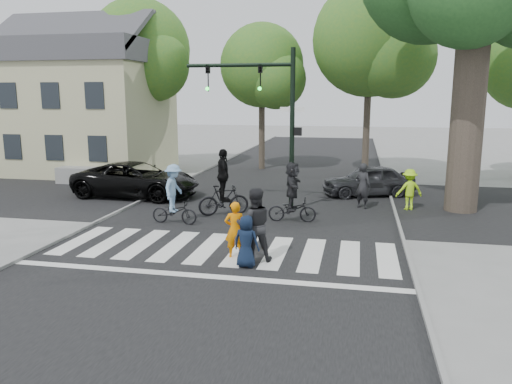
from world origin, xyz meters
TOP-DOWN VIEW (x-y plane):
  - ground at (0.00, 0.00)m, footprint 120.00×120.00m
  - road_stem at (0.00, 5.00)m, footprint 10.00×70.00m
  - road_cross at (0.00, 8.00)m, footprint 70.00×10.00m
  - curb_left at (-5.05, 5.00)m, footprint 0.10×70.00m
  - curb_right at (5.05, 5.00)m, footprint 0.10×70.00m
  - crosswalk at (0.00, 0.66)m, footprint 10.00×3.85m
  - traffic_signal at (0.35, 6.20)m, footprint 4.45×0.29m
  - bg_tree_0 at (-13.74, 16.00)m, footprint 5.46×5.20m
  - bg_tree_1 at (-8.70, 15.48)m, footprint 6.09×5.80m
  - bg_tree_2 at (-1.76, 16.62)m, footprint 5.04×4.80m
  - bg_tree_3 at (4.31, 15.27)m, footprint 6.30×6.00m
  - house at (-11.49, 13.98)m, footprint 8.40×8.10m
  - pedestrian_woman at (0.46, 0.38)m, footprint 0.64×0.51m
  - pedestrian_child at (0.94, -0.34)m, footprint 0.71×0.52m
  - pedestrian_adult at (1.04, 0.19)m, footprint 1.14×1.00m
  - cyclist_left at (-2.42, 3.43)m, footprint 1.64×1.08m
  - cyclist_mid at (-1.12, 5.00)m, footprint 1.89×1.31m
  - cyclist_right at (1.46, 4.52)m, footprint 1.68×1.56m
  - car_suv at (-5.68, 7.49)m, footprint 5.50×2.77m
  - car_grey at (4.10, 9.75)m, footprint 4.24×2.82m
  - bystander_hivis at (5.58, 7.25)m, footprint 1.14×0.85m
  - bystander_dark at (3.85, 7.16)m, footprint 0.77×0.70m

SIDE VIEW (x-z plane):
  - ground at x=0.00m, z-range 0.00..0.00m
  - road_stem at x=0.00m, z-range 0.00..0.01m
  - road_cross at x=0.00m, z-range 0.00..0.01m
  - crosswalk at x=0.00m, z-range 0.00..0.01m
  - curb_left at x=-5.05m, z-range 0.00..0.10m
  - curb_right at x=5.05m, z-range 0.00..0.10m
  - car_grey at x=4.10m, z-range 0.00..1.34m
  - pedestrian_child at x=0.94m, z-range 0.00..1.35m
  - car_suv at x=-5.68m, z-range 0.00..1.49m
  - pedestrian_woman at x=0.46m, z-range 0.00..1.54m
  - bystander_hivis at x=5.58m, z-range 0.00..1.57m
  - bystander_dark at x=3.85m, z-range 0.00..1.77m
  - cyclist_left at x=-2.42m, z-range -0.14..1.91m
  - cyclist_right at x=1.46m, z-range -0.11..1.97m
  - pedestrian_adult at x=1.04m, z-range 0.00..1.96m
  - cyclist_mid at x=-1.12m, z-range -0.22..2.21m
  - house at x=-11.49m, z-range -0.61..8.21m
  - traffic_signal at x=0.35m, z-range 0.90..6.90m
  - bg_tree_2 at x=-1.76m, z-range 1.58..9.98m
  - bg_tree_0 at x=-13.74m, z-range 1.66..10.63m
  - bg_tree_1 at x=-8.70m, z-range 1.75..11.55m
  - bg_tree_3 at x=4.31m, z-range 1.84..12.04m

